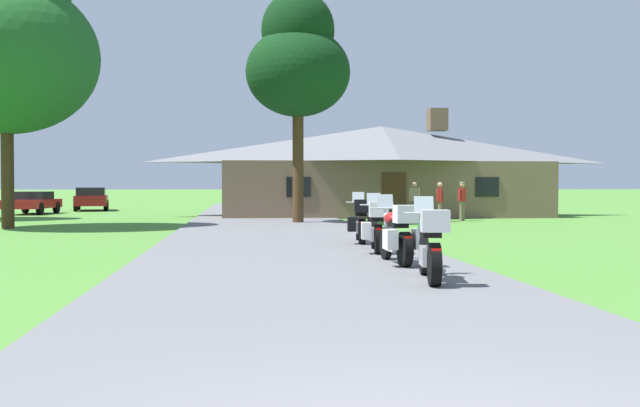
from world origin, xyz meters
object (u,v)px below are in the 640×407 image
Objects in this scene: motorcycle_red_farthest_in_row at (361,221)px; bystander_tan_shirt_by_tree at (414,200)px; motorcycle_green_nearest_to_camera at (430,245)px; bystander_red_shirt_near_lodge at (462,199)px; bystander_red_shirt_beside_signpost at (440,200)px; parked_red_suv_far_left at (92,198)px; motorcycle_red_second_in_row at (398,235)px; tree_by_lodge_front at (298,61)px; parked_red_sedan_far_left at (33,202)px; tree_left_near at (6,35)px; motorcycle_black_third_in_row at (377,227)px.

bystander_tan_shirt_by_tree is (4.18, 12.13, 0.32)m from motorcycle_red_farthest_in_row.
bystander_red_shirt_near_lodge is at bearing 79.87° from motorcycle_green_nearest_to_camera.
bystander_red_shirt_beside_signpost is 23.62m from parked_red_suv_far_left.
tree_by_lodge_front reaches higher than motorcycle_red_second_in_row.
motorcycle_red_farthest_in_row reaches higher than parked_red_sedan_far_left.
motorcycle_red_second_in_row is 17.37m from tree_by_lodge_front.
tree_left_near reaches higher than tree_by_lodge_front.
parked_red_suv_far_left is at bearing 123.69° from tree_by_lodge_front.
parked_red_sedan_far_left is at bearing 101.52° from tree_left_near.
tree_left_near is 2.30× the size of parked_red_suv_far_left.
bystander_red_shirt_beside_signpost reaches higher than parked_red_sedan_far_left.
parked_red_suv_far_left reaches higher than parked_red_sedan_far_left.
bystander_tan_shirt_by_tree is 7.56m from tree_by_lodge_front.
bystander_tan_shirt_by_tree is 0.38× the size of parked_red_sedan_far_left.
bystander_tan_shirt_by_tree is at bearing -52.62° from parked_red_suv_far_left.
tree_by_lodge_front is at bearing 99.28° from motorcycle_red_farthest_in_row.
bystander_tan_shirt_by_tree is 21.11m from parked_red_sedan_far_left.
motorcycle_green_nearest_to_camera is at bearing -48.78° from bystander_tan_shirt_by_tree.
bystander_tan_shirt_by_tree is at bearing 73.00° from motorcycle_red_second_in_row.
motorcycle_red_farthest_in_row is 0.23× the size of tree_by_lodge_front.
tree_left_near is (-16.52, -3.11, 5.93)m from bystander_red_shirt_beside_signpost.
motorcycle_black_third_in_row is (0.06, 2.60, 0.00)m from motorcycle_red_second_in_row.
motorcycle_red_second_in_row is 1.00× the size of motorcycle_red_farthest_in_row.
tree_left_near is at bearing 140.41° from motorcycle_black_third_in_row.
tree_by_lodge_front is 21.14m from parked_red_suv_far_left.
motorcycle_red_second_in_row is 0.43× the size of parked_red_suv_far_left.
parked_red_suv_far_left is at bearing 73.58° from parked_red_sedan_far_left.
motorcycle_red_farthest_in_row is at bearing 96.42° from motorcycle_green_nearest_to_camera.
tree_by_lodge_front reaches higher than parked_red_suv_far_left.
parked_red_suv_far_left reaches higher than motorcycle_red_second_in_row.
motorcycle_red_second_in_row is 19.03m from tree_left_near.
bystander_red_shirt_beside_signpost reaches higher than motorcycle_red_second_in_row.
tree_by_lodge_front is 2.14× the size of parked_red_sedan_far_left.
parked_red_sedan_far_left is (-18.33, 10.47, -0.29)m from bystander_tan_shirt_by_tree.
parked_red_sedan_far_left is (-14.08, 25.34, 0.03)m from motorcycle_black_third_in_row.
bystander_red_shirt_near_lodge is 0.15× the size of tree_left_near.
motorcycle_red_second_in_row is at bearing -85.33° from motorcycle_black_third_in_row.
parked_red_sedan_far_left is at bearing 106.11° from bystander_red_shirt_near_lodge.
parked_red_suv_far_left reaches higher than motorcycle_black_third_in_row.
tree_by_lodge_front reaches higher than motorcycle_green_nearest_to_camera.
parked_red_sedan_far_left is at bearing -156.28° from bystander_tan_shirt_by_tree.
bystander_red_shirt_near_lodge reaches higher than motorcycle_red_second_in_row.
motorcycle_red_second_in_row is 0.23× the size of tree_by_lodge_front.
motorcycle_green_nearest_to_camera is 1.00× the size of motorcycle_red_second_in_row.
motorcycle_green_nearest_to_camera is at bearing -8.81° from bystander_red_shirt_beside_signpost.
motorcycle_green_nearest_to_camera is 0.22× the size of tree_by_lodge_front.
motorcycle_red_farthest_in_row is 12.49m from tree_by_lodge_front.
parked_red_suv_far_left is (-11.94, 35.80, 0.16)m from motorcycle_green_nearest_to_camera.
bystander_red_shirt_beside_signpost reaches higher than motorcycle_black_third_in_row.
motorcycle_green_nearest_to_camera is 2.54m from motorcycle_red_second_in_row.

